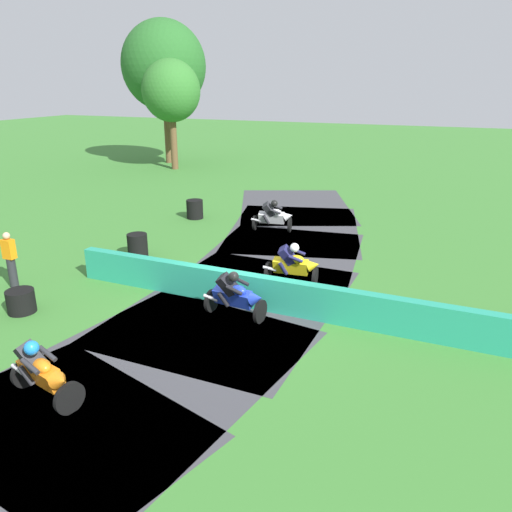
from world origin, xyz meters
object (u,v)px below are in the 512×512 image
(motorcycle_fourth_white, at_px, (273,216))
(tire_stack_far, at_px, (195,209))
(tire_stack_mid_a, at_px, (21,301))
(tire_stack_mid_b, at_px, (138,246))
(motorcycle_chase_blue, at_px, (235,296))
(motorcycle_trailing_yellow, at_px, (293,265))
(track_marshal, at_px, (10,260))
(motorcycle_lead_orange, at_px, (42,372))

(motorcycle_fourth_white, distance_m, tire_stack_far, 3.91)
(tire_stack_mid_a, distance_m, tire_stack_mid_b, 4.75)
(motorcycle_fourth_white, distance_m, tire_stack_mid_a, 9.89)
(tire_stack_mid_a, xyz_separation_m, tire_stack_far, (-0.47, 9.92, 0.10))
(motorcycle_chase_blue, height_order, motorcycle_trailing_yellow, motorcycle_trailing_yellow)
(motorcycle_chase_blue, bearing_deg, motorcycle_trailing_yellow, 76.92)
(motorcycle_chase_blue, relative_size, track_marshal, 1.04)
(motorcycle_fourth_white, xyz_separation_m, tire_stack_far, (-3.85, 0.64, -0.23))
(tire_stack_mid_b, relative_size, tire_stack_far, 1.00)
(motorcycle_trailing_yellow, xyz_separation_m, tire_stack_mid_b, (-5.60, 0.37, -0.24))
(motorcycle_trailing_yellow, relative_size, motorcycle_fourth_white, 0.99)
(motorcycle_chase_blue, distance_m, motorcycle_trailing_yellow, 2.70)
(motorcycle_lead_orange, distance_m, motorcycle_chase_blue, 4.82)
(motorcycle_chase_blue, height_order, tire_stack_mid_a, motorcycle_chase_blue)
(motorcycle_trailing_yellow, bearing_deg, tire_stack_far, 138.66)
(motorcycle_chase_blue, relative_size, motorcycle_fourth_white, 1.00)
(motorcycle_chase_blue, bearing_deg, motorcycle_fourth_white, 103.72)
(motorcycle_fourth_white, relative_size, tire_stack_far, 2.13)
(motorcycle_chase_blue, xyz_separation_m, tire_stack_mid_a, (-5.23, -1.74, -0.33))
(motorcycle_chase_blue, bearing_deg, tire_stack_far, 124.83)
(tire_stack_mid_b, xyz_separation_m, tire_stack_far, (-0.70, 5.18, 0.00))
(tire_stack_mid_b, bearing_deg, track_marshal, -116.71)
(tire_stack_mid_a, xyz_separation_m, track_marshal, (-1.55, 1.20, 0.52))
(motorcycle_lead_orange, height_order, motorcycle_trailing_yellow, motorcycle_lead_orange)
(tire_stack_mid_a, relative_size, tire_stack_far, 0.88)
(tire_stack_mid_b, distance_m, track_marshal, 3.99)
(motorcycle_trailing_yellow, bearing_deg, tire_stack_mid_a, -143.17)
(motorcycle_chase_blue, xyz_separation_m, tire_stack_far, (-5.69, 8.18, -0.23))
(tire_stack_mid_a, xyz_separation_m, tire_stack_mid_b, (0.24, 4.74, 0.10))
(tire_stack_mid_b, height_order, tire_stack_far, same)
(tire_stack_far, bearing_deg, motorcycle_trailing_yellow, -41.34)
(motorcycle_chase_blue, bearing_deg, tire_stack_mid_b, 148.99)
(motorcycle_trailing_yellow, height_order, track_marshal, track_marshal)
(motorcycle_fourth_white, height_order, tire_stack_mid_a, motorcycle_fourth_white)
(motorcycle_chase_blue, bearing_deg, tire_stack_mid_a, -161.59)
(motorcycle_lead_orange, xyz_separation_m, tire_stack_far, (-3.90, 12.66, -0.24))
(motorcycle_fourth_white, bearing_deg, motorcycle_trailing_yellow, -63.44)
(motorcycle_lead_orange, relative_size, tire_stack_mid_a, 2.42)
(motorcycle_lead_orange, distance_m, motorcycle_fourth_white, 12.02)
(tire_stack_mid_a, relative_size, tire_stack_mid_b, 0.88)
(motorcycle_trailing_yellow, bearing_deg, track_marshal, -156.73)
(tire_stack_far, bearing_deg, tire_stack_mid_b, -82.29)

